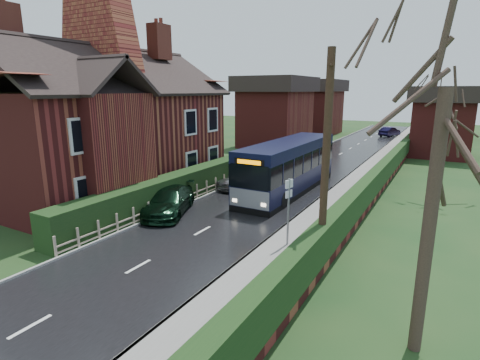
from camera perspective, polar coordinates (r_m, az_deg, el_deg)
The scene contains 18 objects.
ground at distance 15.52m, azimuth -10.03°, elevation -10.02°, with size 140.00×140.00×0.00m, color #2D441D.
road at distance 23.65m, azimuth 5.39°, elevation -1.59°, with size 6.00×100.00×0.02m, color black.
pavement at distance 22.33m, azimuth 15.42°, elevation -2.77°, with size 2.50×100.00×0.14m, color slate.
kerb_right at distance 22.62m, azimuth 12.47°, elevation -2.39°, with size 0.12×100.00×0.14m, color gray.
kerb_left at distance 24.98m, azimuth -1.02°, elevation -0.62°, with size 0.12×100.00×0.10m, color gray.
front_hedge at distance 21.27m, azimuth -9.81°, elevation -1.24°, with size 1.20×16.00×1.60m, color #163213.
picket_fence at distance 20.91m, azimuth -8.17°, elevation -2.43°, with size 0.10×16.00×0.90m, color tan, non-canonical shape.
right_wall_hedge at distance 21.80m, azimuth 19.52°, elevation -0.87°, with size 0.60×50.00×1.80m.
brick_house at distance 23.87m, azimuth -19.69°, elevation 8.48°, with size 9.30×14.60×10.30m.
bus at distance 23.10m, azimuth 7.41°, elevation 1.95°, with size 2.43×10.39×3.15m.
car_silver at distance 24.04m, azimuth 0.17°, elevation 0.24°, with size 1.48×3.67×1.25m, color #A6A5AA.
car_green at distance 19.41m, azimuth -10.70°, elevation -3.16°, with size 1.83×4.50×1.30m, color black.
car_distant at distance 55.64m, azimuth 21.84°, elevation 6.86°, with size 1.34×3.86×1.27m, color black.
bus_stop_sign at distance 14.71m, azimuth 7.41°, elevation -3.49°, with size 0.16×0.43×2.84m.
telegraph_pole at distance 12.34m, azimuth 12.89°, elevation 2.01°, with size 0.44×0.91×7.42m.
tree_right_near at distance 9.01m, azimuth 29.26°, elevation 14.93°, with size 4.11×4.11×8.86m.
tree_right_far at distance 24.25m, azimuth 29.46°, elevation 11.20°, with size 4.08×4.08×7.87m.
tree_house_side at distance 32.39m, azimuth -16.51°, elevation 16.54°, with size 4.81×4.81×10.92m.
Camera 1 is at (9.15, -10.92, 6.14)m, focal length 28.00 mm.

